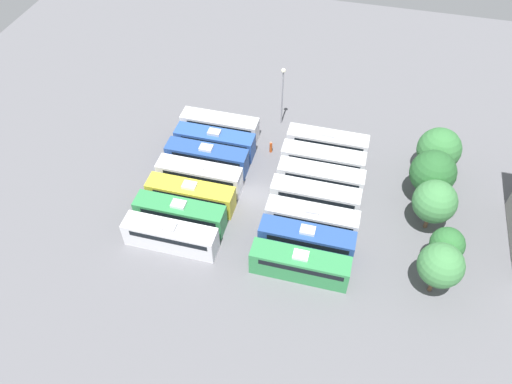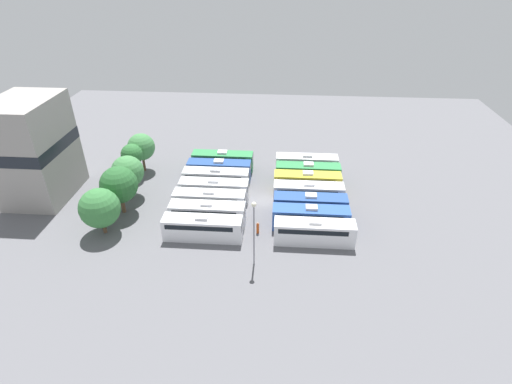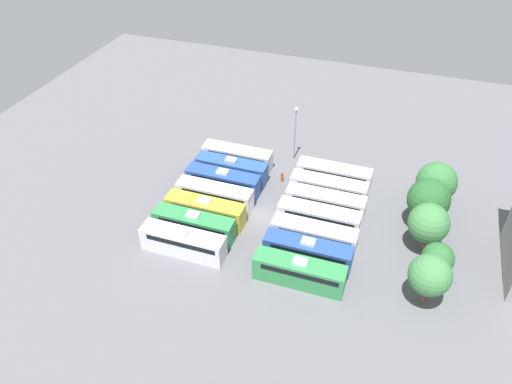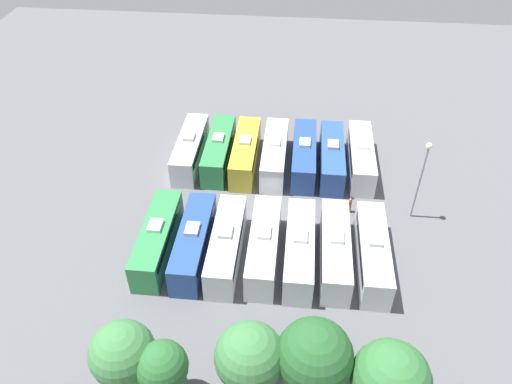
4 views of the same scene
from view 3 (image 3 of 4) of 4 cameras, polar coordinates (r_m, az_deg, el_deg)
The scene contains 22 objects.
ground_plane at distance 66.35m, azimuth 0.94°, elevation -2.76°, with size 105.74×105.74×0.00m, color slate.
bus_0 at distance 74.55m, azimuth -2.13°, elevation 4.03°, with size 2.56×10.45×3.50m.
bus_1 at distance 71.99m, azimuth -2.80°, elevation 2.63°, with size 2.56×10.45×3.50m.
bus_2 at distance 69.70m, azimuth -3.76°, elevation 1.25°, with size 2.56×10.45×3.50m.
bus_3 at distance 67.26m, azimuth -4.72°, elevation -0.36°, with size 2.56×10.45×3.50m.
bus_4 at distance 64.92m, azimuth -5.81°, elevation -2.07°, with size 2.56×10.45×3.50m.
bus_5 at distance 62.93m, azimuth -7.09°, elevation -3.71°, with size 2.56×10.45×3.50m.
bus_6 at distance 60.78m, azimuth -8.29°, elevation -5.65°, with size 2.56×10.45×3.50m.
bus_7 at distance 71.59m, azimuth 8.92°, elevation 1.93°, with size 2.56×10.45×3.50m.
bus_8 at distance 68.93m, azimuth 8.32°, elevation 0.41°, with size 2.56×10.45×3.50m.
bus_9 at distance 66.42m, azimuth 7.94°, elevation -1.21°, with size 2.56×10.45×3.50m.
bus_10 at distance 63.96m, azimuth 7.20°, elevation -2.92°, with size 2.56×10.45×3.50m.
bus_11 at distance 61.42m, azimuth 6.67°, elevation -4.92°, with size 2.56×10.45×3.50m.
bus_12 at distance 59.27m, azimuth 5.94°, elevation -6.80°, with size 2.56×10.45×3.50m.
bus_13 at distance 56.95m, azimuth 5.00°, elevation -9.05°, with size 2.56×10.45×3.50m.
worker_person at distance 72.01m, azimuth 3.00°, elevation 1.74°, with size 0.36×0.36×1.75m.
light_pole at distance 74.26m, azimuth 4.53°, elevation 7.61°, with size 0.60×0.60×8.93m.
tree_0 at distance 69.87m, azimuth 19.93°, elevation 1.09°, with size 5.33×5.33×6.62m.
tree_1 at distance 65.34m, azimuth 19.13°, elevation -0.82°, with size 5.30×5.30×7.24m.
tree_2 at distance 62.08m, azimuth 19.13°, elevation -3.39°, with size 4.86×4.86×6.80m.
tree_3 at distance 57.87m, azimuth 20.05°, elevation -7.14°, with size 3.54×3.54×6.19m.
tree_4 at distance 55.68m, azimuth 19.27°, elevation -8.96°, with size 4.56×4.56×6.77m.
Camera 3 is at (48.01, 15.34, 43.15)m, focal length 35.00 mm.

